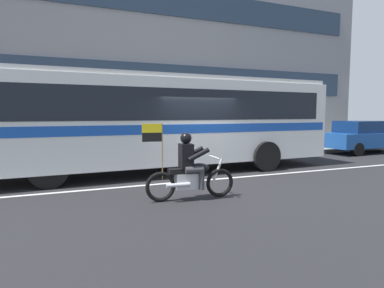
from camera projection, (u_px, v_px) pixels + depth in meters
ground_plane at (200, 176)px, 10.37m from camera, size 60.00×60.00×0.00m
sidewalk_curb at (155, 155)px, 15.06m from camera, size 28.00×3.80×0.15m
lane_center_stripe at (208, 180)px, 9.81m from camera, size 26.60×0.14×0.01m
office_building_facade at (142, 45)px, 16.66m from camera, size 28.00×0.89×11.01m
transit_bus at (166, 117)px, 11.01m from camera, size 11.92×2.98×3.22m
motorcycle_with_rider at (190, 171)px, 7.53m from camera, size 2.19×0.64×1.78m
parked_sedan_curbside at (363, 136)px, 16.54m from camera, size 4.51×1.91×1.64m
fire_hydrant at (54, 152)px, 12.60m from camera, size 0.22×0.30×0.75m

